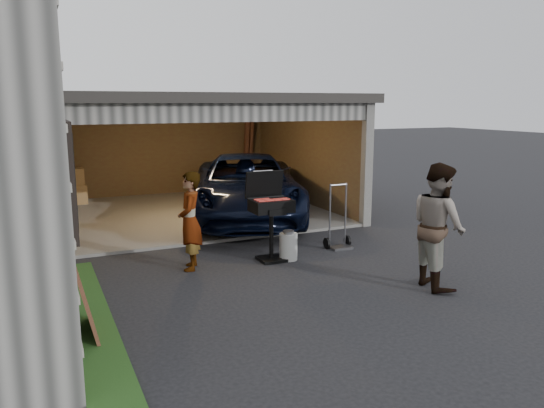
{
  "coord_description": "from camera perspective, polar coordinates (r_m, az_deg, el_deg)",
  "views": [
    {
      "loc": [
        -2.77,
        -6.1,
        2.71
      ],
      "look_at": [
        0.6,
        1.3,
        1.15
      ],
      "focal_mm": 35.0,
      "sensor_mm": 36.0,
      "label": 1
    }
  ],
  "objects": [
    {
      "name": "ground",
      "position": [
        7.22,
        -0.02,
        -11.17
      ],
      "size": [
        80.0,
        80.0,
        0.0
      ],
      "primitive_type": "plane",
      "color": "black",
      "rests_on": "ground"
    },
    {
      "name": "groundcover_strip",
      "position": [
        5.78,
        -17.25,
        -17.28
      ],
      "size": [
        0.5,
        8.0,
        0.06
      ],
      "primitive_type": "cube",
      "color": "#193814",
      "rests_on": "ground"
    },
    {
      "name": "garage",
      "position": [
        13.39,
        -9.19,
        7.12
      ],
      "size": [
        6.8,
        6.3,
        2.9
      ],
      "color": "#605E59",
      "rests_on": "ground"
    },
    {
      "name": "minivan",
      "position": [
        12.31,
        -2.78,
        1.59
      ],
      "size": [
        4.07,
        5.76,
        1.46
      ],
      "primitive_type": "imported",
      "rotation": [
        0.0,
        0.0,
        -0.35
      ],
      "color": "black",
      "rests_on": "ground"
    },
    {
      "name": "woman",
      "position": [
        8.74,
        -8.81,
        -1.83
      ],
      "size": [
        0.56,
        0.68,
        1.62
      ],
      "primitive_type": "imported",
      "rotation": [
        0.0,
        0.0,
        -1.9
      ],
      "color": "silver",
      "rests_on": "ground"
    },
    {
      "name": "man",
      "position": [
        8.17,
        17.44,
        -2.23
      ],
      "size": [
        0.86,
        1.02,
        1.86
      ],
      "primitive_type": "imported",
      "rotation": [
        0.0,
        0.0,
        1.38
      ],
      "color": "#4D331E",
      "rests_on": "ground"
    },
    {
      "name": "bbq_grill",
      "position": [
        9.1,
        -0.17,
        -0.5
      ],
      "size": [
        0.69,
        0.61,
        1.54
      ],
      "color": "black",
      "rests_on": "ground"
    },
    {
      "name": "propane_tank",
      "position": [
        9.28,
        1.78,
        -4.6
      ],
      "size": [
        0.32,
        0.32,
        0.47
      ],
      "primitive_type": "cylinder",
      "rotation": [
        0.0,
        0.0,
        0.02
      ],
      "color": "silver",
      "rests_on": "ground"
    },
    {
      "name": "plywood_panel",
      "position": [
        6.59,
        -19.5,
        -9.66
      ],
      "size": [
        0.24,
        0.85,
        0.94
      ],
      "primitive_type": "cube",
      "rotation": [
        0.0,
        -0.21,
        0.0
      ],
      "color": "#532C1C",
      "rests_on": "ground"
    },
    {
      "name": "hand_truck",
      "position": [
        10.1,
        7.19,
        -3.4
      ],
      "size": [
        0.5,
        0.37,
        1.23
      ],
      "rotation": [
        0.0,
        0.0,
        -0.0
      ],
      "color": "slate",
      "rests_on": "ground"
    }
  ]
}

